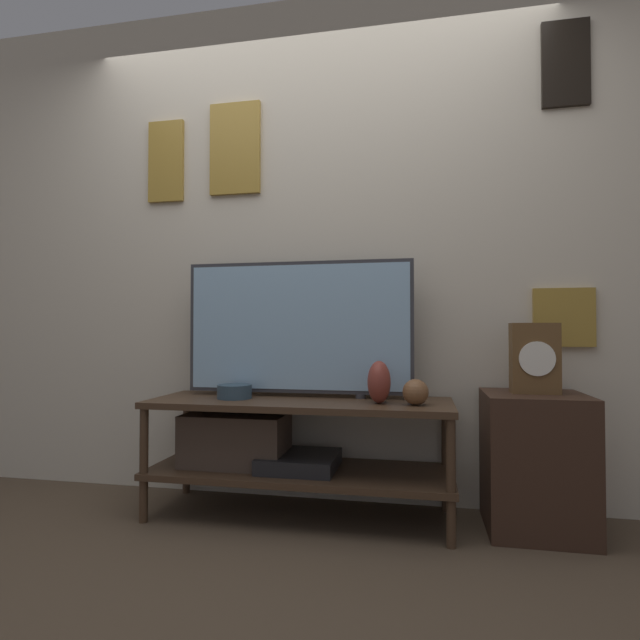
{
  "coord_description": "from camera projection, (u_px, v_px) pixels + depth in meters",
  "views": [
    {
      "loc": [
        0.57,
        -2.05,
        0.88
      ],
      "look_at": [
        0.1,
        0.29,
        0.94
      ],
      "focal_mm": 28.0,
      "sensor_mm": 36.0,
      "label": 1
    }
  ],
  "objects": [
    {
      "name": "television",
      "position": [
        298.0,
        327.0,
        2.51
      ],
      "size": [
        1.15,
        0.05,
        0.68
      ],
      "color": "#333338",
      "rests_on": "media_console"
    },
    {
      "name": "ground_plane",
      "position": [
        283.0,
        541.0,
        2.1
      ],
      "size": [
        12.0,
        12.0,
        0.0
      ],
      "primitive_type": "plane",
      "color": "#4C3D2D"
    },
    {
      "name": "vase_urn_stoneware",
      "position": [
        379.0,
        382.0,
        2.28
      ],
      "size": [
        0.11,
        0.14,
        0.19
      ],
      "color": "brown",
      "rests_on": "media_console"
    },
    {
      "name": "wall_back",
      "position": [
        313.0,
        244.0,
        2.7
      ],
      "size": [
        6.4,
        0.08,
        2.7
      ],
      "color": "beige",
      "rests_on": "ground_plane"
    },
    {
      "name": "media_console",
      "position": [
        274.0,
        441.0,
        2.41
      ],
      "size": [
        1.44,
        0.49,
        0.55
      ],
      "color": "#422D1E",
      "rests_on": "ground_plane"
    },
    {
      "name": "side_table",
      "position": [
        535.0,
        462.0,
        2.21
      ],
      "size": [
        0.43,
        0.42,
        0.61
      ],
      "color": "#382319",
      "rests_on": "ground_plane"
    },
    {
      "name": "vase_wide_bowl",
      "position": [
        235.0,
        392.0,
        2.44
      ],
      "size": [
        0.17,
        0.17,
        0.07
      ],
      "color": "#2D4251",
      "rests_on": "media_console"
    },
    {
      "name": "mantel_clock",
      "position": [
        535.0,
        358.0,
        2.23
      ],
      "size": [
        0.2,
        0.11,
        0.31
      ],
      "color": "brown",
      "rests_on": "side_table"
    },
    {
      "name": "vase_round_glass",
      "position": [
        416.0,
        392.0,
        2.22
      ],
      "size": [
        0.12,
        0.12,
        0.12
      ],
      "color": "brown",
      "rests_on": "media_console"
    }
  ]
}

